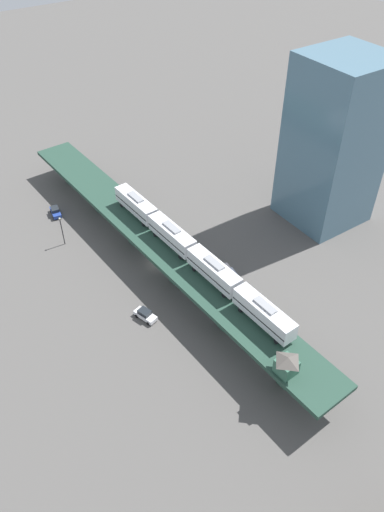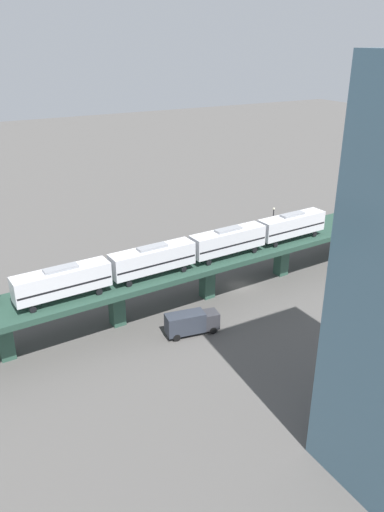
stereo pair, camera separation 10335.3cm
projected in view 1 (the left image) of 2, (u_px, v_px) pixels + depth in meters
name	position (u px, v px, depth m)	size (l,w,h in m)	color
ground_plane	(157.00, 263.00, 101.84)	(400.00, 400.00, 0.00)	#514F4C
elevated_viaduct	(155.00, 241.00, 98.17)	(13.59, 92.33, 6.70)	#244135
subway_train	(192.00, 252.00, 90.34)	(5.64, 49.88, 4.45)	silver
signal_hut	(287.00, 364.00, 72.30)	(3.40, 3.40, 3.40)	#33604C
street_car_white	(145.00, 315.00, 89.87)	(2.99, 4.73, 1.89)	silver
street_car_blue	(55.00, 211.00, 113.99)	(2.50, 4.64, 1.89)	#233D93
delivery_truck	(231.00, 280.00, 95.62)	(3.40, 7.47, 3.20)	#333338
street_lamp	(62.00, 229.00, 103.89)	(0.44, 0.44, 6.94)	black
office_tower	(334.00, 143.00, 103.12)	(16.00, 16.00, 36.00)	slate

